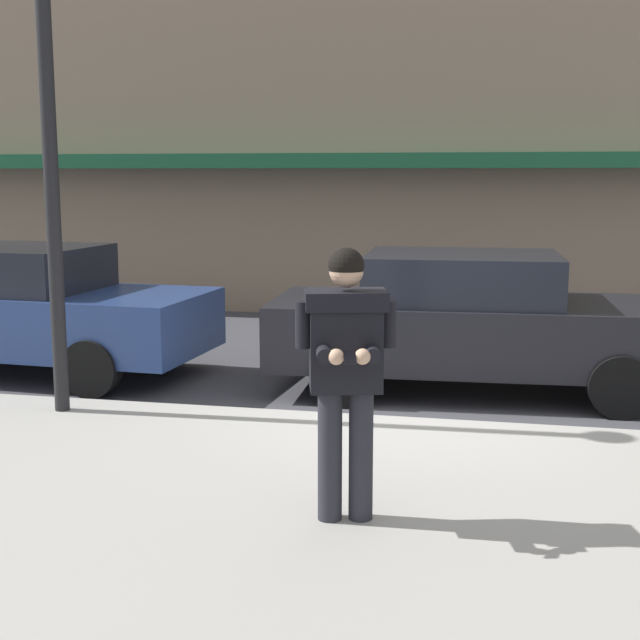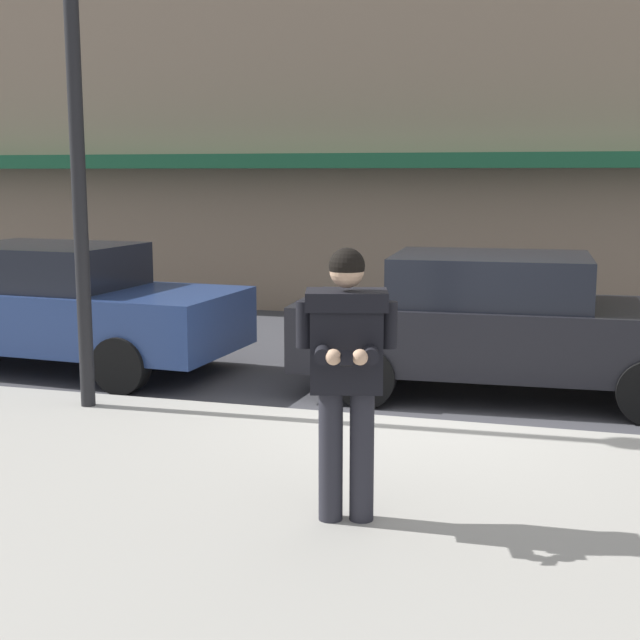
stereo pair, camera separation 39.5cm
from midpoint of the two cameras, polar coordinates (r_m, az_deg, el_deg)
The scene contains 7 objects.
ground_plane at distance 8.67m, azimuth 4.29°, elevation -6.74°, with size 80.00×80.00×0.00m, color #3D3D42.
sidewalk at distance 5.89m, azimuth 10.38°, elevation -14.14°, with size 32.00×5.30×0.14m, color #99968E.
curb_paint_line at distance 8.65m, azimuth 10.96°, elevation -6.92°, with size 28.00×0.12×0.01m, color silver.
parked_sedan_near at distance 11.38m, azimuth -19.61°, elevation 0.69°, with size 4.60×2.13×1.54m.
parked_sedan_mid at distance 9.90m, azimuth 8.71°, elevation -0.11°, with size 4.58×2.10×1.54m.
man_texting_on_phone at distance 5.72m, azimuth -0.32°, elevation -2.27°, with size 0.63×0.64×1.81m.
street_lamp_post at distance 8.80m, azimuth -18.35°, elevation 13.71°, with size 0.36×0.36×4.88m.
Camera 1 is at (0.91, -8.31, 2.41)m, focal length 50.00 mm.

